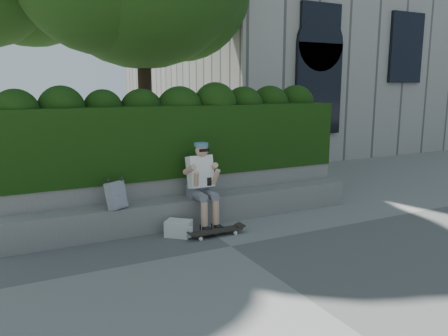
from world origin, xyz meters
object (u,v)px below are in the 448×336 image
person (202,181)px  backpack_plaid (116,195)px  backpack_ground (179,228)px  skateboard (216,231)px

person → backpack_plaid: bearing=176.6°
backpack_ground → skateboard: bearing=15.3°
backpack_ground → backpack_plaid: bearing=-163.2°
backpack_plaid → backpack_ground: 1.07m
backpack_plaid → backpack_ground: backpack_plaid is taller
skateboard → person: bearing=88.3°
backpack_plaid → skateboard: bearing=-55.9°
skateboard → backpack_ground: size_ratio=2.22×
person → backpack_plaid: person is taller
person → backpack_ground: bearing=-150.2°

